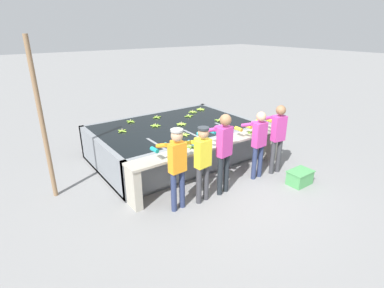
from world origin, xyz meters
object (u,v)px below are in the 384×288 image
(worker_4, at_px, (277,133))
(banana_bunch_ledge_1, at_px, (192,147))
(banana_bunch_floating_1, at_px, (193,112))
(banana_bunch_ledge_0, at_px, (221,142))
(banana_bunch_floating_0, at_px, (201,109))
(banana_bunch_floating_6, at_px, (131,121))
(support_post_left, at_px, (42,123))
(worker_1, at_px, (202,158))
(worker_2, at_px, (223,147))
(banana_bunch_floating_2, at_px, (220,120))
(banana_bunch_floating_5, at_px, (122,131))
(crate, at_px, (300,177))
(banana_bunch_ledge_2, at_px, (253,133))
(banana_bunch_floating_8, at_px, (155,126))
(worker_3, at_px, (258,139))
(knife_0, at_px, (232,139))
(worker_0, at_px, (176,162))
(banana_bunch_floating_4, at_px, (181,124))
(banana_bunch_floating_9, at_px, (189,116))
(banana_bunch_floating_3, at_px, (184,135))

(worker_4, relative_size, banana_bunch_ledge_1, 5.96)
(banana_bunch_floating_1, relative_size, banana_bunch_ledge_0, 1.00)
(banana_bunch_floating_0, relative_size, banana_bunch_floating_6, 1.07)
(support_post_left, bearing_deg, worker_1, -39.33)
(worker_2, xyz_separation_m, banana_bunch_floating_2, (1.44, 1.78, -0.14))
(banana_bunch_ledge_0, bearing_deg, banana_bunch_floating_5, 126.22)
(banana_bunch_floating_2, relative_size, banana_bunch_ledge_1, 0.99)
(crate, bearing_deg, banana_bunch_ledge_2, 100.06)
(banana_bunch_floating_0, height_order, banana_bunch_ledge_2, banana_bunch_ledge_2)
(banana_bunch_floating_8, bearing_deg, worker_4, -52.04)
(worker_3, relative_size, banana_bunch_floating_5, 5.91)
(worker_4, relative_size, banana_bunch_floating_5, 6.21)
(worker_3, bearing_deg, worker_2, -176.68)
(worker_4, xyz_separation_m, banana_bunch_floating_2, (-0.21, 1.80, -0.10))
(worker_2, relative_size, support_post_left, 0.54)
(worker_1, distance_m, banana_bunch_floating_5, 2.56)
(banana_bunch_floating_2, bearing_deg, worker_4, -83.21)
(knife_0, bearing_deg, banana_bunch_ledge_0, -177.95)
(banana_bunch_floating_1, xyz_separation_m, banana_bunch_floating_8, (-1.57, -0.51, -0.00))
(banana_bunch_ledge_2, bearing_deg, worker_0, -169.27)
(banana_bunch_floating_4, height_order, banana_bunch_ledge_1, banana_bunch_ledge_1)
(worker_0, height_order, worker_1, worker_0)
(worker_2, relative_size, banana_bunch_floating_9, 6.15)
(banana_bunch_floating_6, bearing_deg, banana_bunch_ledge_1, -83.22)
(worker_0, bearing_deg, banana_bunch_floating_0, 46.45)
(banana_bunch_floating_1, bearing_deg, worker_1, -123.04)
(banana_bunch_ledge_1, xyz_separation_m, crate, (1.96, -1.41, -0.75))
(worker_0, relative_size, worker_3, 1.03)
(banana_bunch_floating_5, height_order, banana_bunch_ledge_2, banana_bunch_ledge_2)
(knife_0, bearing_deg, banana_bunch_floating_8, 116.24)
(crate, bearing_deg, banana_bunch_floating_5, 130.19)
(worker_0, height_order, banana_bunch_ledge_2, worker_0)
(banana_bunch_floating_0, height_order, knife_0, banana_bunch_floating_0)
(worker_3, xyz_separation_m, support_post_left, (-4.02, 1.87, 0.65))
(banana_bunch_ledge_1, bearing_deg, banana_bunch_floating_2, 32.81)
(worker_3, distance_m, worker_4, 0.56)
(banana_bunch_floating_3, height_order, knife_0, banana_bunch_floating_3)
(worker_4, xyz_separation_m, banana_bunch_floating_8, (-1.88, 2.41, -0.10))
(crate, bearing_deg, worker_3, 123.72)
(worker_3, relative_size, banana_bunch_ledge_0, 5.74)
(banana_bunch_floating_1, height_order, knife_0, banana_bunch_floating_1)
(worker_4, height_order, banana_bunch_floating_3, worker_4)
(worker_3, height_order, support_post_left, support_post_left)
(banana_bunch_floating_3, xyz_separation_m, banana_bunch_floating_4, (0.41, 0.72, -0.00))
(worker_4, distance_m, banana_bunch_floating_3, 2.18)
(worker_1, bearing_deg, worker_3, 2.34)
(banana_bunch_floating_5, relative_size, banana_bunch_floating_6, 1.03)
(knife_0, bearing_deg, worker_1, -158.47)
(banana_bunch_ledge_2, bearing_deg, banana_bunch_floating_3, 149.19)
(knife_0, bearing_deg, banana_bunch_floating_6, 116.66)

